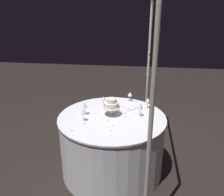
# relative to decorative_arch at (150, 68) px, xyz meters

# --- Properties ---
(ground_plane) EXTENTS (12.00, 12.00, 0.00)m
(ground_plane) POSITION_rel_decorative_arch_xyz_m (0.00, -0.43, -1.40)
(ground_plane) COLOR black
(decorative_arch) EXTENTS (1.94, 0.06, 2.15)m
(decorative_arch) POSITION_rel_decorative_arch_xyz_m (0.00, 0.00, 0.00)
(decorative_arch) COLOR #B7B29E
(decorative_arch) RESTS_ON ground
(main_table) EXTENTS (1.32, 1.32, 0.78)m
(main_table) POSITION_rel_decorative_arch_xyz_m (0.00, -0.43, -1.01)
(main_table) COLOR white
(main_table) RESTS_ON ground
(tiered_cake) EXTENTS (0.22, 0.22, 0.22)m
(tiered_cake) POSITION_rel_decorative_arch_xyz_m (-0.04, -0.44, -0.48)
(tiered_cake) COLOR silver
(tiered_cake) RESTS_ON main_table
(wine_glass_0) EXTENTS (0.06, 0.06, 0.15)m
(wine_glass_0) POSITION_rel_decorative_arch_xyz_m (0.16, -0.74, -0.51)
(wine_glass_0) COLOR silver
(wine_glass_0) RESTS_ON main_table
(wine_glass_1) EXTENTS (0.06, 0.06, 0.15)m
(wine_glass_1) POSITION_rel_decorative_arch_xyz_m (-0.31, 0.00, -0.51)
(wine_glass_1) COLOR silver
(wine_glass_1) RESTS_ON main_table
(wine_glass_2) EXTENTS (0.07, 0.07, 0.17)m
(wine_glass_2) POSITION_rel_decorative_arch_xyz_m (-0.01, -0.77, -0.49)
(wine_glass_2) COLOR silver
(wine_glass_2) RESTS_ON main_table
(wine_glass_3) EXTENTS (0.06, 0.06, 0.15)m
(wine_glass_3) POSITION_rel_decorative_arch_xyz_m (-0.27, -0.58, -0.50)
(wine_glass_3) COLOR silver
(wine_glass_3) RESTS_ON main_table
(wine_glass_4) EXTENTS (0.07, 0.07, 0.14)m
(wine_glass_4) POSITION_rel_decorative_arch_xyz_m (-0.54, -0.24, -0.52)
(wine_glass_4) COLOR silver
(wine_glass_4) RESTS_ON main_table
(wine_glass_5) EXTENTS (0.06, 0.06, 0.17)m
(wine_glass_5) POSITION_rel_decorative_arch_xyz_m (-0.05, -0.09, -0.49)
(wine_glass_5) COLOR silver
(wine_glass_5) RESTS_ON main_table
(cake_knife) EXTENTS (0.24, 0.20, 0.01)m
(cake_knife) POSITION_rel_decorative_arch_xyz_m (-0.26, -0.17, -0.61)
(cake_knife) COLOR silver
(cake_knife) RESTS_ON main_table
(rose_petal_0) EXTENTS (0.03, 0.03, 0.00)m
(rose_petal_0) POSITION_rel_decorative_arch_xyz_m (0.35, -0.38, -0.62)
(rose_petal_0) COLOR #EA6B84
(rose_petal_0) RESTS_ON main_table
(rose_petal_1) EXTENTS (0.02, 0.03, 0.00)m
(rose_petal_1) POSITION_rel_decorative_arch_xyz_m (0.41, -0.80, -0.62)
(rose_petal_1) COLOR #EA6B84
(rose_petal_1) RESTS_ON main_table
(rose_petal_2) EXTENTS (0.03, 0.03, 0.00)m
(rose_petal_2) POSITION_rel_decorative_arch_xyz_m (-0.25, -0.02, -0.62)
(rose_petal_2) COLOR #EA6B84
(rose_petal_2) RESTS_ON main_table
(rose_petal_3) EXTENTS (0.03, 0.03, 0.00)m
(rose_petal_3) POSITION_rel_decorative_arch_xyz_m (-0.29, -0.15, -0.62)
(rose_petal_3) COLOR #EA6B84
(rose_petal_3) RESTS_ON main_table
(rose_petal_4) EXTENTS (0.04, 0.03, 0.00)m
(rose_petal_4) POSITION_rel_decorative_arch_xyz_m (-0.15, -0.08, -0.62)
(rose_petal_4) COLOR #EA6B84
(rose_petal_4) RESTS_ON main_table
(rose_petal_5) EXTENTS (0.04, 0.04, 0.00)m
(rose_petal_5) POSITION_rel_decorative_arch_xyz_m (-0.26, -0.24, -0.62)
(rose_petal_5) COLOR #EA6B84
(rose_petal_5) RESTS_ON main_table
(rose_petal_6) EXTENTS (0.04, 0.05, 0.00)m
(rose_petal_6) POSITION_rel_decorative_arch_xyz_m (-0.51, -0.65, -0.62)
(rose_petal_6) COLOR #EA6B84
(rose_petal_6) RESTS_ON main_table
(rose_petal_7) EXTENTS (0.03, 0.03, 0.00)m
(rose_petal_7) POSITION_rel_decorative_arch_xyz_m (0.23, -0.38, -0.62)
(rose_petal_7) COLOR #EA6B84
(rose_petal_7) RESTS_ON main_table
(rose_petal_8) EXTENTS (0.04, 0.03, 0.00)m
(rose_petal_8) POSITION_rel_decorative_arch_xyz_m (-0.04, -0.64, -0.62)
(rose_petal_8) COLOR #EA6B84
(rose_petal_8) RESTS_ON main_table
(rose_petal_9) EXTENTS (0.03, 0.03, 0.00)m
(rose_petal_9) POSITION_rel_decorative_arch_xyz_m (0.08, -0.54, -0.62)
(rose_petal_9) COLOR #EA6B84
(rose_petal_9) RESTS_ON main_table
(rose_petal_10) EXTENTS (0.03, 0.03, 0.00)m
(rose_petal_10) POSITION_rel_decorative_arch_xyz_m (0.11, 0.17, -0.62)
(rose_petal_10) COLOR #EA6B84
(rose_petal_10) RESTS_ON main_table
(rose_petal_11) EXTENTS (0.03, 0.04, 0.00)m
(rose_petal_11) POSITION_rel_decorative_arch_xyz_m (-0.19, -0.39, -0.62)
(rose_petal_11) COLOR #EA6B84
(rose_petal_11) RESTS_ON main_table
(rose_petal_12) EXTENTS (0.04, 0.04, 0.00)m
(rose_petal_12) POSITION_rel_decorative_arch_xyz_m (0.23, -0.71, -0.62)
(rose_petal_12) COLOR #EA6B84
(rose_petal_12) RESTS_ON main_table
(rose_petal_13) EXTENTS (0.04, 0.04, 0.00)m
(rose_petal_13) POSITION_rel_decorative_arch_xyz_m (-0.40, -0.41, -0.62)
(rose_petal_13) COLOR #EA6B84
(rose_petal_13) RESTS_ON main_table
(rose_petal_14) EXTENTS (0.02, 0.03, 0.00)m
(rose_petal_14) POSITION_rel_decorative_arch_xyz_m (0.12, -0.46, -0.62)
(rose_petal_14) COLOR #EA6B84
(rose_petal_14) RESTS_ON main_table
(rose_petal_15) EXTENTS (0.04, 0.04, 0.00)m
(rose_petal_15) POSITION_rel_decorative_arch_xyz_m (-0.11, -0.28, -0.62)
(rose_petal_15) COLOR #EA6B84
(rose_petal_15) RESTS_ON main_table
(rose_petal_16) EXTENTS (0.03, 0.03, 0.00)m
(rose_petal_16) POSITION_rel_decorative_arch_xyz_m (0.02, -0.21, -0.62)
(rose_petal_16) COLOR #EA6B84
(rose_petal_16) RESTS_ON main_table
(rose_petal_17) EXTENTS (0.04, 0.04, 0.00)m
(rose_petal_17) POSITION_rel_decorative_arch_xyz_m (-0.55, -0.51, -0.62)
(rose_petal_17) COLOR #EA6B84
(rose_petal_17) RESTS_ON main_table
(rose_petal_18) EXTENTS (0.03, 0.04, 0.00)m
(rose_petal_18) POSITION_rel_decorative_arch_xyz_m (-0.01, -0.27, -0.62)
(rose_petal_18) COLOR #EA6B84
(rose_petal_18) RESTS_ON main_table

